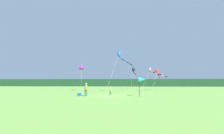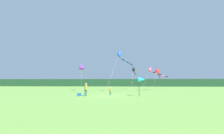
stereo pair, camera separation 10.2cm
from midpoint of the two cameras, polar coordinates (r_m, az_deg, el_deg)
name	(u,v)px [view 2 (the right image)]	position (r m, az deg, el deg)	size (l,w,h in m)	color
ground_plane	(109,96)	(20.44, -1.13, -10.94)	(120.00, 120.00, 0.00)	#6B9E42
distant_treeline	(119,83)	(65.29, 2.60, -6.04)	(108.00, 3.10, 3.20)	#1E4228
person_adult	(86,89)	(20.01, -9.86, -8.21)	(0.38, 0.38, 1.72)	#3F724C
person_child	(110,91)	(20.85, -0.50, -9.11)	(0.25, 0.25, 1.12)	#3F724C
cooler_box	(79,95)	(20.48, -12.32, -10.30)	(0.47, 0.43, 0.35)	#1959B2
banner_flag_pole	(142,80)	(19.74, 11.42, -4.82)	(0.90, 0.70, 2.61)	black
kite_black	(134,70)	(37.58, 8.44, -1.20)	(1.88, 6.63, 5.64)	#B2B2B2
kite_red	(158,72)	(36.05, 17.14, -1.93)	(3.81, 8.31, 5.07)	#B2B2B2
kite_purple	(81,67)	(32.05, -11.59, 0.04)	(2.20, 5.73, 5.85)	#B2B2B2
kite_blue	(122,56)	(30.20, 3.81, 4.06)	(5.50, 10.81, 8.18)	#B2B2B2
kite_rainbow	(153,70)	(33.44, 15.40, -1.22)	(6.93, 5.96, 5.32)	#B2B2B2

